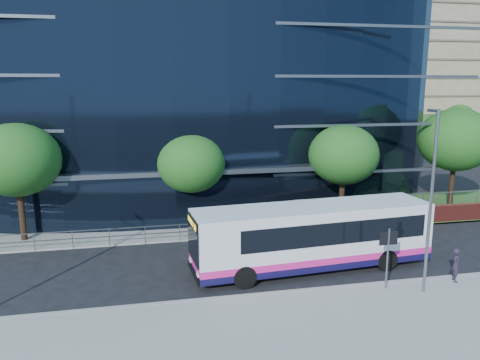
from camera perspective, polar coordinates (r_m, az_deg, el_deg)
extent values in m
plane|color=black|center=(22.25, 4.76, -12.67)|extent=(200.00, 200.00, 0.00)
cube|color=gray|center=(18.02, 9.51, -18.80)|extent=(80.00, 8.00, 0.15)
cube|color=gray|center=(21.35, 5.54, -13.55)|extent=(80.00, 0.25, 0.16)
cube|color=gold|center=(21.55, 5.37, -13.51)|extent=(80.00, 0.08, 0.01)
cube|color=gold|center=(21.68, 5.25, -13.34)|extent=(80.00, 0.08, 0.01)
cube|color=gray|center=(31.74, -11.53, -5.20)|extent=(50.00, 8.00, 0.10)
cube|color=black|center=(43.44, -9.42, 10.06)|extent=(38.00, 16.00, 16.00)
cube|color=#595E66|center=(29.47, -7.90, 0.93)|extent=(22.00, 1.20, 0.30)
cube|color=slate|center=(27.70, -15.70, -5.77)|extent=(24.00, 0.05, 0.05)
cube|color=slate|center=(27.83, -15.65, -6.65)|extent=(24.00, 0.05, 0.05)
cylinder|color=slate|center=(27.85, -15.64, -6.75)|extent=(0.04, 0.04, 1.10)
cube|color=#2D511E|center=(84.67, 14.96, 6.53)|extent=(60.00, 42.00, 4.00)
cube|color=#87785A|center=(86.51, 14.90, 16.59)|extent=(50.00, 12.00, 26.00)
cylinder|color=slate|center=(21.97, 17.53, -9.16)|extent=(0.08, 0.08, 2.80)
cube|color=black|center=(21.67, 17.66, -6.79)|extent=(0.85, 0.06, 0.60)
cylinder|color=black|center=(30.23, -25.03, -3.80)|extent=(0.36, 0.36, 3.30)
ellipsoid|color=#1B4D16|center=(29.59, -25.57, 2.23)|extent=(4.95, 4.95, 4.21)
cylinder|color=black|center=(30.05, -5.88, -3.25)|extent=(0.36, 0.36, 2.86)
ellipsoid|color=#1B4D16|center=(29.45, -5.99, 2.01)|extent=(4.29, 4.29, 3.65)
cylinder|color=black|center=(32.10, 12.28, -2.28)|extent=(0.36, 0.36, 3.08)
ellipsoid|color=#1B4D16|center=(31.51, 12.52, 3.03)|extent=(4.62, 4.62, 3.93)
cylinder|color=black|center=(37.38, 24.38, -0.75)|extent=(0.36, 0.36, 3.52)
ellipsoid|color=#1B4D16|center=(36.85, 24.83, 4.48)|extent=(5.28, 5.28, 4.49)
cylinder|color=black|center=(66.92, 14.90, 4.83)|extent=(0.36, 0.36, 3.08)
ellipsoid|color=#1B4D16|center=(66.64, 15.04, 7.40)|extent=(4.62, 4.62, 3.93)
cylinder|color=black|center=(77.03, 24.98, 4.91)|extent=(0.36, 0.36, 2.86)
ellipsoid|color=#1B4D16|center=(76.79, 25.16, 6.98)|extent=(4.29, 4.29, 3.65)
cylinder|color=slate|center=(21.49, 22.23, -2.69)|extent=(0.14, 0.14, 8.00)
cube|color=slate|center=(21.21, 22.53, 7.80)|extent=(0.15, 0.70, 0.12)
cube|color=silver|center=(23.63, 8.84, -6.55)|extent=(12.12, 3.66, 2.88)
cube|color=#120D39|center=(24.06, 8.74, -9.43)|extent=(12.15, 3.71, 0.33)
cube|color=#DE2084|center=(23.94, 8.76, -8.71)|extent=(12.15, 3.71, 0.33)
cube|color=black|center=(23.78, 10.30, -5.45)|extent=(9.75, 3.52, 1.09)
cube|color=black|center=(21.82, -5.72, -7.65)|extent=(0.27, 2.33, 1.68)
cube|color=black|center=(21.51, -5.80, -5.14)|extent=(0.28, 2.23, 0.43)
cube|color=yellow|center=(21.76, -6.03, -4.95)|extent=(0.14, 1.19, 0.24)
cube|color=black|center=(22.35, -5.64, -11.20)|extent=(0.31, 2.61, 0.26)
cylinder|color=black|center=(21.67, 0.55, -11.74)|extent=(1.11, 0.41, 1.09)
cylinder|color=black|center=(24.69, 17.41, -9.29)|extent=(1.11, 0.41, 1.09)
imported|color=#261D2C|center=(24.11, 24.82, -9.37)|extent=(0.51, 0.65, 1.59)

